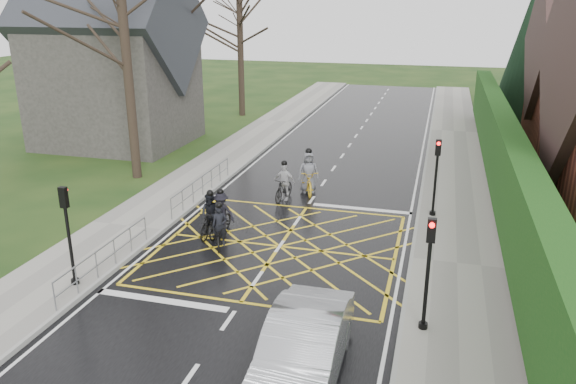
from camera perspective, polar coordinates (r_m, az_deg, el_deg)
The scene contains 21 objects.
ground at distance 19.85m, azimuth -0.86°, elevation -5.56°, with size 120.00×120.00×0.00m, color black.
road at distance 19.84m, azimuth -0.86°, elevation -5.55°, with size 9.00×80.00×0.01m, color black.
sidewalk_right at distance 19.18m, azimuth 16.77°, elevation -7.09°, with size 3.00×80.00×0.15m, color gray.
sidewalk_left at distance 22.12m, azimuth -15.98°, elevation -3.46°, with size 3.00×80.00×0.15m, color gray.
stone_wall at distance 24.77m, azimuth 20.73°, elevation -0.87°, with size 0.50×38.00×0.70m, color slate.
hedge at distance 24.27m, azimuth 21.20°, elevation 3.02°, with size 0.90×38.00×2.80m, color #103C10.
conifer at distance 43.82m, azimuth 23.42°, elevation 13.23°, with size 4.60×4.60×10.00m.
church at distance 34.89m, azimuth -17.39°, elevation 12.70°, with size 8.80×7.80×11.00m.
tree_near at distance 27.24m, azimuth -16.52°, elevation 17.55°, with size 9.24×9.24×11.44m.
tree_far at distance 41.88m, azimuth -4.94°, elevation 17.48°, with size 8.40×8.40×10.40m.
railing_south at distance 18.47m, azimuth -18.09°, elevation -5.85°, with size 0.05×5.04×1.03m.
railing_north at distance 24.59m, azimuth -8.70°, elevation 1.11°, with size 0.05×6.04×1.03m.
traffic_light_ne at distance 22.51m, azimuth 14.76°, elevation 1.34°, with size 0.24×0.31×3.21m.
traffic_light_se at distance 14.68m, azimuth 13.98°, elevation -8.26°, with size 0.24×0.31×3.21m.
traffic_light_sw at distance 17.64m, azimuth -21.34°, elevation -4.30°, with size 0.24×0.31×3.21m.
cyclist_rear at distance 19.84m, azimuth -7.01°, elevation -4.06°, with size 1.15×1.76×1.62m.
cyclist_back at distance 20.66m, azimuth -7.87°, elevation -2.72°, with size 0.80×1.77×1.77m.
cyclist_mid at distance 20.79m, azimuth -6.85°, elevation -2.61°, with size 1.07×1.83×1.76m.
cyclist_front at distance 24.12m, azimuth -0.42°, elevation 0.64°, with size 0.99×1.81×1.77m.
cyclist_lead at distance 25.07m, azimuth 2.05°, elevation 1.49°, with size 1.46×2.23×2.05m.
car at distance 13.07m, azimuth 1.47°, elevation -15.79°, with size 1.67×4.80×1.58m, color #A1A3A8.
Camera 1 is at (5.06, -17.33, 8.24)m, focal length 35.00 mm.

